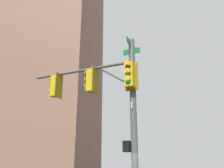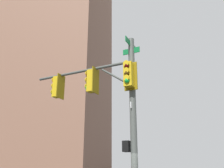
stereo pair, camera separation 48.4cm
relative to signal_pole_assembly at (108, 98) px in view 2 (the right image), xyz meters
The scene contains 5 objects.
signal_pole_assembly is the anchor object (origin of this frame).
building_brick_nearside 38.37m from the signal_pole_assembly, 60.00° to the right, with size 21.00×21.02×50.11m, color #845B47.
building_brick_midblock 54.22m from the signal_pole_assembly, 63.30° to the right, with size 16.44×14.35×46.53m, color brown.
building_glass_tower 61.70m from the signal_pole_assembly, 60.28° to the right, with size 23.80×26.29×64.54m, color #7A99B2.
building_brick_farside 66.75m from the signal_pole_assembly, 71.58° to the right, with size 16.26×14.21×49.18m, color brown.
Camera 2 is at (-0.69, 8.98, 2.09)m, focal length 38.30 mm.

